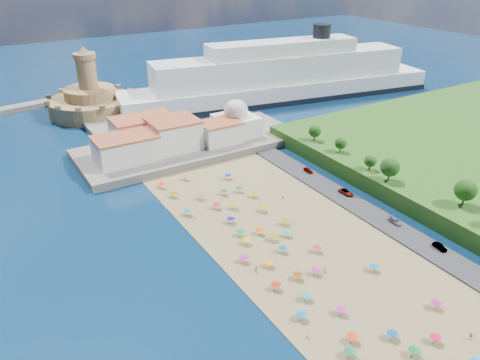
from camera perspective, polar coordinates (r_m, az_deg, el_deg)
ground at (r=131.09m, az=4.22°, el=-7.75°), size 700.00×700.00×0.00m
terrace at (r=190.79m, az=-5.98°, el=4.21°), size 90.00×36.00×3.00m
jetty at (r=214.71m, az=-15.42°, el=5.89°), size 18.00×70.00×2.40m
waterfront_buildings at (r=184.28m, az=-9.82°, el=5.27°), size 57.00×29.00×11.00m
domed_building at (r=195.21m, az=-0.50°, el=7.24°), size 16.00×16.00×15.00m
fortress at (r=240.71m, az=-17.73°, el=9.19°), size 40.00×40.00×32.40m
cruise_ship at (r=252.99m, az=5.05°, el=12.20°), size 173.31×53.25×37.50m
beach_parasols at (r=121.54m, az=6.83°, el=-9.76°), size 32.86×115.72×2.20m
beachgoers at (r=123.78m, az=5.61°, el=-9.51°), size 35.26×82.75×1.88m
parked_cars at (r=152.94m, az=14.74°, el=-2.60°), size 2.70×60.41×1.45m
hillside_trees at (r=151.03m, az=22.12°, el=-0.39°), size 12.72×106.94×8.09m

